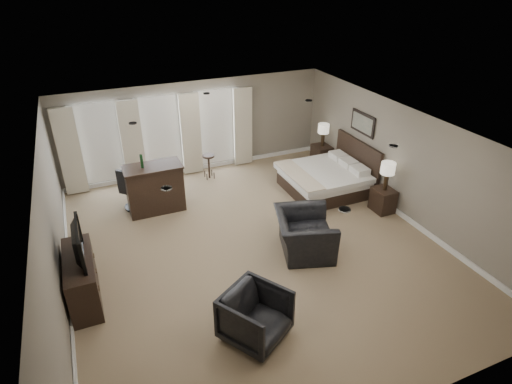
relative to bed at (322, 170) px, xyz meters
name	(u,v)px	position (x,y,z in m)	size (l,w,h in m)	color
room	(255,194)	(-2.58, -1.62, 0.66)	(7.60, 8.60, 2.64)	#826E52
window_bay	(162,137)	(-3.58, 2.48, 0.56)	(5.25, 0.20, 2.30)	silver
bed	(322,170)	(0.00, 0.00, 0.00)	(2.01, 1.92, 1.28)	silver
nightstand_near	(383,200)	(0.89, -1.45, -0.35)	(0.44, 0.54, 0.59)	black
nightstand_far	(321,155)	(0.89, 1.45, -0.33)	(0.46, 0.57, 0.62)	black
lamp_near	(387,176)	(0.89, -1.45, 0.30)	(0.34, 0.34, 0.70)	beige
lamp_far	(323,135)	(0.89, 1.45, 0.31)	(0.33, 0.33, 0.67)	beige
wall_art	(362,123)	(1.12, 0.00, 1.11)	(0.04, 0.96, 0.56)	slate
dresser	(82,279)	(-6.03, -1.88, -0.19)	(0.49, 1.53, 0.89)	black
tv	(76,255)	(-6.03, -1.88, 0.32)	(1.09, 0.63, 0.14)	black
armchair_near	(305,228)	(-1.68, -2.15, -0.07)	(1.31, 0.85, 1.15)	black
armchair_far	(256,314)	(-3.54, -3.92, -0.16)	(0.93, 0.87, 0.96)	black
bar_counter	(155,188)	(-4.18, 0.78, -0.04)	(1.37, 0.71, 1.19)	black
bar_stool_left	(147,197)	(-4.38, 0.87, -0.29)	(0.33, 0.33, 0.70)	black
bar_stool_right	(209,166)	(-2.46, 1.94, -0.29)	(0.33, 0.33, 0.70)	black
desk_chair	(133,188)	(-4.65, 1.09, -0.09)	(0.56, 0.56, 1.10)	black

